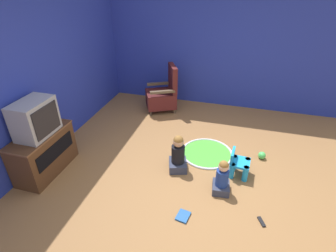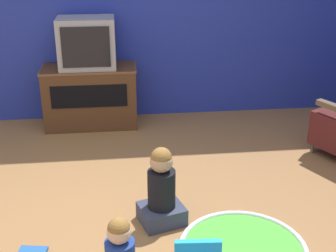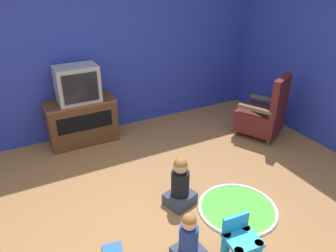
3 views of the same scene
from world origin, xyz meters
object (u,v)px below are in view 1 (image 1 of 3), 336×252
yellow_kid_chair (239,165)px  child_watching_left (178,155)px  television (35,119)px  remote_control (261,222)px  child_watching_center (222,178)px  book (183,216)px  toy_ball (262,155)px  tv_cabinet (44,152)px  black_armchair (163,95)px

yellow_kid_chair → child_watching_left: 0.93m
television → remote_control: television is taller
child_watching_center → remote_control: size_ratio=3.40×
book → toy_ball: bearing=157.1°
tv_cabinet → yellow_kid_chair: tv_cabinet is taller
toy_ball → yellow_kid_chair: bearing=144.5°
book → child_watching_left: bearing=-152.1°
television → toy_ball: (1.22, -3.20, -0.86)m
child_watching_center → child_watching_left: bearing=60.2°
black_armchair → book: size_ratio=4.78×
tv_cabinet → toy_ball: 3.46m
toy_ball → tv_cabinet: bearing=110.7°
tv_cabinet → toy_ball: size_ratio=8.15×
black_armchair → toy_ball: 2.48m
child_watching_left → child_watching_center: child_watching_left is taller
child_watching_center → remote_control: 0.72m
yellow_kid_chair → child_watching_center: size_ratio=0.79×
tv_cabinet → child_watching_center: 2.66m
child_watching_left → toy_ball: child_watching_left is taller
tv_cabinet → child_watching_left: 2.03m
tv_cabinet → television: (-0.00, -0.02, 0.58)m
child_watching_center → toy_ball: child_watching_center is taller
tv_cabinet → black_armchair: bearing=-24.2°
television → black_armchair: bearing=-23.9°
child_watching_center → television: bearing=90.0°
tv_cabinet → book: (-0.32, -2.24, -0.33)m
television → child_watching_center: bearing=-84.1°
child_watching_left → book: (-0.91, -0.29, -0.25)m
tv_cabinet → yellow_kid_chair: bearing=-76.2°
black_armchair → remote_control: size_ratio=6.51×
television → yellow_kid_chair: bearing=-76.1°
black_armchair → book: black_armchair is taller
child_watching_center → toy_ball: bearing=-37.4°
book → remote_control: book is taller
child_watching_center → yellow_kid_chair: bearing=-32.1°
television → child_watching_left: television is taller
tv_cabinet → television: television is taller
toy_ball → book: size_ratio=0.58×
child_watching_center → toy_ball: size_ratio=4.28×
child_watching_center → book: bearing=139.6°
tv_cabinet → television: size_ratio=1.71×
child_watching_left → black_armchair: bearing=6.1°
tv_cabinet → black_armchair: black_armchair is taller
black_armchair → remote_control: (-2.65, -2.07, -0.35)m
tv_cabinet → book: size_ratio=4.75×
television → child_watching_left: 2.12m
television → remote_control: size_ratio=3.79×
black_armchair → book: (-2.83, -1.11, -0.35)m
television → yellow_kid_chair: television is taller
black_armchair → child_watching_center: size_ratio=1.91×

